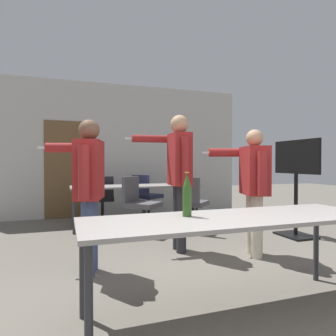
% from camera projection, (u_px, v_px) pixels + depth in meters
% --- Properties ---
extents(back_wall, '(5.75, 0.12, 2.91)m').
position_uv_depth(back_wall, '(117.00, 150.00, 6.69)').
color(back_wall, beige).
rests_on(back_wall, ground_plane).
extents(conference_table_near, '(2.36, 0.73, 0.75)m').
position_uv_depth(conference_table_near, '(235.00, 224.00, 2.31)').
color(conference_table_near, gray).
rests_on(conference_table_near, ground_plane).
extents(conference_table_far, '(2.32, 0.70, 0.75)m').
position_uv_depth(conference_table_far, '(136.00, 189.00, 5.52)').
color(conference_table_far, gray).
rests_on(conference_table_far, ground_plane).
extents(tv_screen, '(0.44, 0.95, 1.53)m').
position_uv_depth(tv_screen, '(296.00, 179.00, 4.73)').
color(tv_screen, black).
rests_on(tv_screen, ground_plane).
extents(person_right_polo, '(0.72, 0.78, 1.62)m').
position_uv_depth(person_right_polo, '(88.00, 182.00, 3.15)').
color(person_right_polo, '#3D4C75').
rests_on(person_right_polo, ground_plane).
extents(person_center_tall, '(0.70, 0.82, 1.59)m').
position_uv_depth(person_center_tall, '(253.00, 181.00, 3.76)').
color(person_center_tall, beige).
rests_on(person_center_tall, ground_plane).
extents(person_far_watching, '(0.80, 0.66, 1.80)m').
position_uv_depth(person_far_watching, '(178.00, 168.00, 3.95)').
color(person_far_watching, '#28282D').
rests_on(person_far_watching, ground_plane).
extents(office_chair_far_right, '(0.69, 0.68, 0.94)m').
position_uv_depth(office_chair_far_right, '(140.00, 207.00, 4.93)').
color(office_chair_far_right, black).
rests_on(office_chair_far_right, ground_plane).
extents(office_chair_mid_tucked, '(0.69, 0.68, 0.93)m').
position_uv_depth(office_chair_mid_tucked, '(191.00, 206.00, 5.12)').
color(office_chair_mid_tucked, black).
rests_on(office_chair_mid_tucked, ground_plane).
extents(office_chair_side_rolled, '(0.68, 0.66, 0.92)m').
position_uv_depth(office_chair_side_rolled, '(146.00, 198.00, 6.32)').
color(office_chair_side_rolled, black).
rests_on(office_chair_side_rolled, ground_plane).
extents(office_chair_far_left, '(0.52, 0.58, 0.90)m').
position_uv_depth(office_chair_far_left, '(102.00, 200.00, 6.00)').
color(office_chair_far_left, black).
rests_on(office_chair_far_left, ground_plane).
extents(beer_bottle, '(0.07, 0.07, 0.34)m').
position_uv_depth(beer_bottle, '(187.00, 195.00, 2.32)').
color(beer_bottle, '#2D511E').
rests_on(beer_bottle, conference_table_near).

